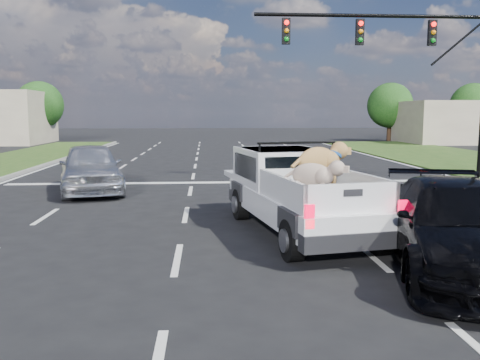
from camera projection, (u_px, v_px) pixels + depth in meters
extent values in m
plane|color=black|center=(275.00, 257.00, 9.11)|extent=(160.00, 160.00, 0.00)
cube|color=silver|center=(67.00, 202.00, 14.70)|extent=(0.12, 60.00, 0.01)
cube|color=silver|center=(188.00, 201.00, 14.93)|extent=(0.12, 60.00, 0.01)
cube|color=silver|center=(306.00, 200.00, 15.17)|extent=(0.12, 60.00, 0.01)
cube|color=silver|center=(420.00, 198.00, 15.40)|extent=(0.12, 60.00, 0.01)
cube|color=silver|center=(239.00, 182.00, 19.00)|extent=(17.00, 0.45, 0.01)
cylinder|color=black|center=(373.00, 16.00, 19.03)|extent=(9.00, 0.14, 0.14)
cube|color=black|center=(432.00, 33.00, 19.26)|extent=(0.30, 0.18, 0.95)
sphere|color=#FF0907|center=(434.00, 24.00, 19.12)|extent=(0.18, 0.18, 0.18)
cube|color=black|center=(360.00, 32.00, 19.08)|extent=(0.30, 0.18, 0.95)
sphere|color=#FF0907|center=(361.00, 23.00, 18.93)|extent=(0.18, 0.18, 0.18)
cube|color=black|center=(286.00, 31.00, 18.89)|extent=(0.30, 0.18, 0.95)
sphere|color=#FF0907|center=(287.00, 22.00, 18.74)|extent=(0.18, 0.18, 0.18)
cube|color=beige|center=(474.00, 122.00, 43.99)|extent=(12.00, 7.00, 3.60)
cylinder|color=#332114|center=(41.00, 130.00, 45.49)|extent=(0.44, 0.44, 2.16)
sphere|color=#133C10|center=(39.00, 105.00, 45.20)|extent=(4.20, 4.20, 4.20)
cylinder|color=#332114|center=(389.00, 129.00, 47.63)|extent=(0.44, 0.44, 2.16)
sphere|color=#133C10|center=(390.00, 105.00, 47.34)|extent=(4.20, 4.20, 4.20)
cylinder|color=#332114|center=(471.00, 129.00, 48.17)|extent=(0.44, 0.44, 2.16)
sphere|color=#133C10|center=(473.00, 105.00, 47.88)|extent=(4.20, 4.20, 4.20)
cylinder|color=black|center=(292.00, 240.00, 8.84)|extent=(0.41, 0.78, 0.75)
cylinder|color=black|center=(381.00, 235.00, 9.26)|extent=(0.41, 0.78, 0.75)
cylinder|color=black|center=(241.00, 204.00, 12.34)|extent=(0.41, 0.78, 0.75)
cylinder|color=black|center=(307.00, 201.00, 12.76)|extent=(0.41, 0.78, 0.75)
cube|color=white|center=(300.00, 204.00, 10.81)|extent=(2.77, 5.46, 0.51)
cube|color=white|center=(282.00, 167.00, 11.90)|extent=(2.19, 2.55, 0.85)
cube|color=black|center=(299.00, 171.00, 10.83)|extent=(1.50, 0.30, 0.61)
cylinder|color=black|center=(297.00, 143.00, 10.88)|extent=(1.75, 0.37, 0.05)
cube|color=black|center=(322.00, 203.00, 9.67)|extent=(2.17, 2.78, 0.06)
cube|color=white|center=(281.00, 190.00, 9.43)|extent=(0.53, 2.48, 0.51)
cube|color=white|center=(363.00, 187.00, 9.84)|extent=(0.53, 2.48, 0.51)
cube|color=white|center=(352.00, 198.00, 8.47)|extent=(1.74, 0.39, 0.51)
cube|color=red|center=(309.00, 217.00, 8.09)|extent=(0.17, 0.09, 0.39)
cube|color=red|center=(403.00, 212.00, 8.50)|extent=(0.17, 0.09, 0.39)
cube|color=black|center=(354.00, 241.00, 8.42)|extent=(1.91, 0.63, 0.29)
imported|color=silver|center=(91.00, 168.00, 16.63)|extent=(3.02, 5.05, 1.61)
imported|color=black|center=(458.00, 227.00, 8.26)|extent=(3.25, 5.42, 1.47)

